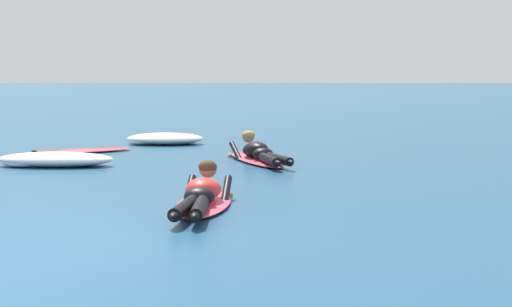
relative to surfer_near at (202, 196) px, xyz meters
The scene contains 6 objects.
ground_plane 8.18m from the surfer_near, 104.03° to the left, with size 120.00×120.00×0.00m, color navy.
surfer_near is the anchor object (origin of this frame).
surfer_far 4.60m from the surfer_near, 81.32° to the left, with size 1.19×2.66×0.54m.
drifting_surfboard 6.67m from the surfer_near, 112.89° to the left, with size 2.02×1.42×0.16m.
whitewater_front 7.92m from the surfer_near, 98.35° to the left, with size 1.58×0.98×0.23m.
whitewater_far_band 4.77m from the surfer_near, 122.12° to the left, with size 1.89×0.88×0.23m.
Camera 1 is at (2.48, -7.40, 1.60)m, focal length 59.83 mm.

